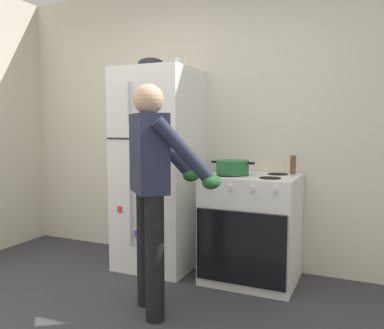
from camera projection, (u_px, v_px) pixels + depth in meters
kitchen_wall_back at (212, 123)px, 3.82m from camera, size 6.00×0.10×2.70m
refrigerator at (159, 169)px, 3.67m from camera, size 0.68×0.72×1.83m
stove_range at (251, 228)px, 3.34m from camera, size 0.76×0.67×0.91m
person_cook at (154, 178)px, 2.72m from camera, size 0.67×0.70×1.60m
red_pot at (233, 167)px, 3.32m from camera, size 0.38×0.28×0.12m
coffee_mug at (179, 64)px, 3.55m from camera, size 0.11×0.08×0.10m
pepper_mill at (293, 165)px, 3.36m from camera, size 0.05×0.05×0.16m
mixing_bowl at (151, 64)px, 3.61m from camera, size 0.24×0.24×0.11m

